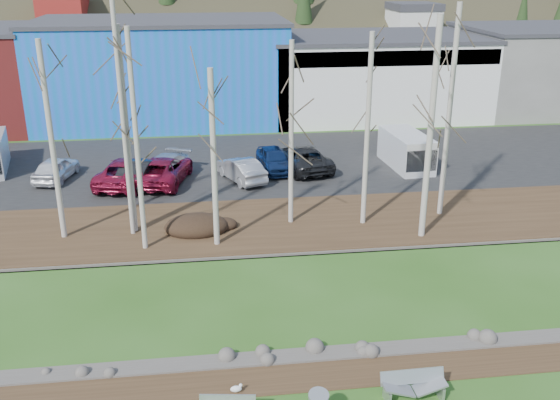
{
  "coord_description": "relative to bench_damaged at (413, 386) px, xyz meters",
  "views": [
    {
      "loc": [
        -3.04,
        -14.56,
        12.53
      ],
      "look_at": [
        0.35,
        11.57,
        2.5
      ],
      "focal_mm": 40.0,
      "sensor_mm": 36.0,
      "label": 1
    }
  ],
  "objects": [
    {
      "name": "far_bank",
      "position": [
        -3.03,
        13.96,
        -0.38
      ],
      "size": [
        80.0,
        7.0,
        0.15
      ],
      "primitive_type": "cube",
      "color": "#382616",
      "rests_on": "ground"
    },
    {
      "name": "car_4",
      "position": [
        -1.55,
        22.5,
        0.43
      ],
      "size": [
        2.25,
        4.51,
        1.48
      ],
      "primitive_type": "imported",
      "rotation": [
        0.0,
        0.0,
        0.12
      ],
      "color": "#122550",
      "rests_on": "parking_lot"
    },
    {
      "name": "car_5",
      "position": [
        -3.8,
        20.83,
        0.4
      ],
      "size": [
        3.04,
        4.56,
        1.42
      ],
      "primitive_type": "imported",
      "rotation": [
        0.0,
        0.0,
        3.53
      ],
      "color": "#B4B4B6",
      "rests_on": "parking_lot"
    },
    {
      "name": "building_white",
      "position": [
        8.97,
        38.44,
        2.96
      ],
      "size": [
        18.36,
        12.24,
        6.8
      ],
      "color": "silver",
      "rests_on": "ground"
    },
    {
      "name": "car_8",
      "position": [
        -10.59,
        21.07,
        0.47
      ],
      "size": [
        3.83,
        6.09,
        1.57
      ],
      "primitive_type": "imported",
      "rotation": [
        0.0,
        0.0,
        2.91
      ],
      "color": "maroon",
      "rests_on": "parking_lot"
    },
    {
      "name": "birch_5",
      "position": [
        -1.74,
        14.02,
        4.24
      ],
      "size": [
        0.24,
        0.24,
        9.08
      ],
      "color": "beige",
      "rests_on": "far_bank"
    },
    {
      "name": "birch_3",
      "position": [
        -8.9,
        11.8,
        4.69
      ],
      "size": [
        0.23,
        0.23,
        9.99
      ],
      "color": "beige",
      "rests_on": "far_bank"
    },
    {
      "name": "birch_7",
      "position": [
        1.9,
        13.43,
        4.44
      ],
      "size": [
        0.25,
        0.25,
        9.48
      ],
      "color": "beige",
      "rests_on": "far_bank"
    },
    {
      "name": "birch_4",
      "position": [
        -5.58,
        11.81,
        3.81
      ],
      "size": [
        0.26,
        0.26,
        8.22
      ],
      "color": "beige",
      "rests_on": "far_bank"
    },
    {
      "name": "dirt_strip",
      "position": [
        -3.03,
        1.56,
        -0.44
      ],
      "size": [
        80.0,
        1.8,
        0.03
      ],
      "primitive_type": "cube",
      "color": "#382616",
      "rests_on": "ground"
    },
    {
      "name": "far_bank_rocks",
      "position": [
        -3.03,
        10.76,
        -0.45
      ],
      "size": [
        80.0,
        0.8,
        0.46
      ],
      "primitive_type": null,
      "color": "#47423D",
      "rests_on": "ground"
    },
    {
      "name": "car_2",
      "position": [
        -8.43,
        21.07,
        0.47
      ],
      "size": [
        3.83,
        6.09,
        1.57
      ],
      "primitive_type": "imported",
      "rotation": [
        0.0,
        0.0,
        2.91
      ],
      "color": "maroon",
      "rests_on": "parking_lot"
    },
    {
      "name": "car_1",
      "position": [
        -9.73,
        21.01,
        0.46
      ],
      "size": [
        2.85,
        4.97,
        1.55
      ],
      "primitive_type": "imported",
      "rotation": [
        0.0,
        0.0,
        2.87
      ],
      "color": "black",
      "rests_on": "parking_lot"
    },
    {
      "name": "building_grey",
      "position": [
        24.97,
        38.46,
        3.21
      ],
      "size": [
        14.28,
        12.24,
        7.3
      ],
      "color": "slate",
      "rests_on": "ground"
    },
    {
      "name": "dirt_mound",
      "position": [
        -6.51,
        13.43,
        0.01
      ],
      "size": [
        3.15,
        2.22,
        0.62
      ],
      "primitive_type": "ellipsoid",
      "color": "black",
      "rests_on": "far_bank"
    },
    {
      "name": "river",
      "position": [
        -3.03,
        6.66,
        -0.45
      ],
      "size": [
        80.0,
        8.0,
        0.9
      ],
      "primitive_type": null,
      "color": "black",
      "rests_on": "ground"
    },
    {
      "name": "car_3",
      "position": [
        -8.48,
        21.38,
        0.41
      ],
      "size": [
        3.86,
        5.37,
        1.44
      ],
      "primitive_type": "imported",
      "rotation": [
        0.0,
        0.0,
        -0.42
      ],
      "color": "#AFB2B7",
      "rests_on": "parking_lot"
    },
    {
      "name": "birch_1",
      "position": [
        -9.62,
        13.57,
        5.71
      ],
      "size": [
        0.21,
        0.21,
        12.02
      ],
      "color": "beige",
      "rests_on": "far_bank"
    },
    {
      "name": "near_bank_rocks",
      "position": [
        -3.03,
        2.56,
        -0.45
      ],
      "size": [
        80.0,
        0.8,
        0.5
      ],
      "primitive_type": null,
      "color": "#47423D",
      "rests_on": "ground"
    },
    {
      "name": "bench_damaged",
      "position": [
        0.0,
        0.0,
        0.0
      ],
      "size": [
        2.02,
        0.69,
        0.89
      ],
      "rotation": [
        0.0,
        0.0,
        0.01
      ],
      "color": "#B7BABC",
      "rests_on": "ground"
    },
    {
      "name": "parking_lot",
      "position": [
        -3.03,
        24.46,
        -0.38
      ],
      "size": [
        80.0,
        14.0,
        0.14
      ],
      "primitive_type": "cube",
      "color": "black",
      "rests_on": "ground"
    },
    {
      "name": "van_white",
      "position": [
        7.04,
        22.1,
        0.78
      ],
      "size": [
        2.43,
        5.13,
        2.19
      ],
      "rotation": [
        0.0,
        0.0,
        0.07
      ],
      "color": "white",
      "rests_on": "parking_lot"
    },
    {
      "name": "birch_2",
      "position": [
        -9.56,
        13.91,
        4.64
      ],
      "size": [
        0.32,
        0.32,
        9.88
      ],
      "color": "beige",
      "rests_on": "far_bank"
    },
    {
      "name": "birch_6",
      "position": [
        4.32,
        11.5,
        4.88
      ],
      "size": [
        0.29,
        0.29,
        10.37
      ],
      "color": "beige",
      "rests_on": "far_bank"
    },
    {
      "name": "birch_0",
      "position": [
        -12.88,
        13.59,
        4.37
      ],
      "size": [
        0.26,
        0.26,
        9.34
      ],
      "color": "beige",
      "rests_on": "far_bank"
    },
    {
      "name": "car_0",
      "position": [
        -14.97,
        22.45,
        0.4
      ],
      "size": [
        2.49,
        4.4,
        1.41
      ],
      "primitive_type": "imported",
      "rotation": [
        0.0,
        0.0,
        2.93
      ],
      "color": "silver",
      "rests_on": "parking_lot"
    },
    {
      "name": "building_blue",
      "position": [
        -9.03,
        38.46,
        3.71
      ],
      "size": [
        20.4,
        12.24,
        8.3
      ],
      "color": "blue",
      "rests_on": "ground"
    },
    {
      "name": "seagull",
      "position": [
        -5.36,
        0.93,
        -0.28
      ],
      "size": [
        0.43,
        0.2,
        0.31
      ],
      "rotation": [
        0.0,
        0.0,
        0.29
      ],
      "color": "gold",
      "rests_on": "ground"
    },
    {
      "name": "car_7",
      "position": [
        7.74,
        22.46,
        0.36
      ],
      "size": [
        2.62,
        4.84,
        1.33
      ],
      "primitive_type": "imported",
      "rotation": [
        0.0,
        0.0,
        -0.17
      ],
      "color": "white",
      "rests_on": "parking_lot"
    },
    {
      "name": "birch_8",
      "position": [
        6.25,
        14.14,
        5.05
      ],
      "size": [
        0.26,
        0.26,
        10.7
      ],
      "color": "beige",
      "rests_on": "far_bank"
    },
    {
      "name": "car_6",
      "position": [
        0.28,
        22.52,
        0.45
      ],
      "size": [
        3.58,
        5.89,
        1.53
      ],
      "primitive_type": "imported",
      "rotation": [
        0.0,
        0.0,
        3.34
      ],
      "color": "black",
      "rests_on": "parking_lot"
    }
  ]
}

